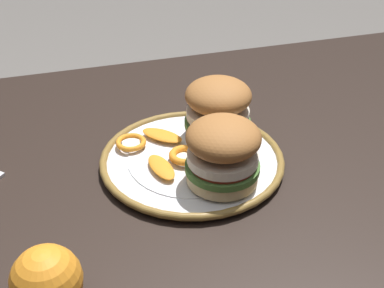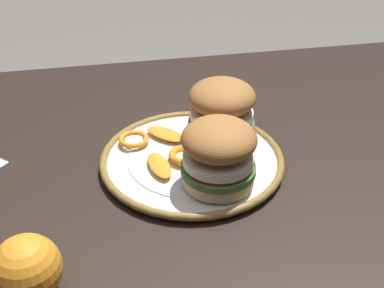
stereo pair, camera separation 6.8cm
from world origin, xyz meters
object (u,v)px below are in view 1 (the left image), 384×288
object	(u,v)px
dining_table	(170,228)
dinner_plate	(192,160)
whole_orange	(47,280)
sandwich_half_left	(218,108)
sandwich_half_right	(223,151)

from	to	relation	value
dining_table	dinner_plate	xyz separation A→B (m)	(0.05, 0.03, 0.11)
dining_table	whole_orange	bearing A→B (deg)	-134.59
dining_table	whole_orange	size ratio (longest dim) A/B	17.68
sandwich_half_left	whole_orange	size ratio (longest dim) A/B	1.62
dining_table	sandwich_half_right	size ratio (longest dim) A/B	10.18
sandwich_half_right	dinner_plate	bearing A→B (deg)	109.15
dining_table	sandwich_half_right	distance (m)	0.18
sandwich_half_left	sandwich_half_right	bearing A→B (deg)	-105.48
sandwich_half_left	sandwich_half_right	world-z (taller)	same
sandwich_half_left	sandwich_half_right	xyz separation A→B (m)	(-0.03, -0.12, 0.00)
dinner_plate	whole_orange	world-z (taller)	whole_orange
dining_table	dinner_plate	bearing A→B (deg)	33.88
dining_table	sandwich_half_left	world-z (taller)	sandwich_half_left
dinner_plate	sandwich_half_right	bearing A→B (deg)	-70.85
dinner_plate	sandwich_half_right	world-z (taller)	sandwich_half_right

